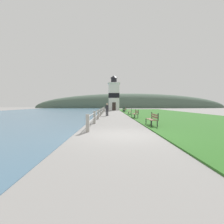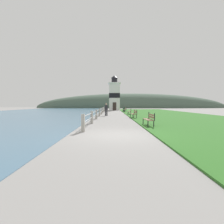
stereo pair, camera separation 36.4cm
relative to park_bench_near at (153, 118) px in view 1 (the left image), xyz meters
The scene contains 12 objects.
ground_plane 4.28m from the park_bench_near, 124.91° to the right, with size 160.00×160.00×0.00m, color gray.
grass_verge 15.04m from the park_bench_near, 68.83° to the left, with size 12.00×52.49×0.06m.
water_strip 21.87m from the park_bench_near, 140.14° to the left, with size 24.00×83.98×0.01m.
seawall_railing 12.60m from the park_bench_near, 109.40° to the left, with size 0.18×28.92×0.98m.
park_bench_near is the anchor object (origin of this frame).
park_bench_midway 6.98m from the park_bench_near, 91.38° to the left, with size 0.54×1.71×0.94m.
park_bench_far 13.81m from the park_bench_near, 89.68° to the left, with size 0.69×1.94×0.94m.
park_bench_by_lighthouse 21.56m from the park_bench_near, 90.18° to the left, with size 0.50×1.83×0.94m.
lighthouse 33.62m from the park_bench_near, 93.37° to the left, with size 3.13×3.13×8.98m.
person_strolling 11.28m from the park_bench_near, 107.28° to the left, with size 0.40×0.22×1.64m.
trash_bin 23.40m from the park_bench_near, 90.38° to the left, with size 0.54×0.54×0.84m.
distant_hillside 61.76m from the park_bench_near, 84.83° to the left, with size 80.00×16.00×12.00m.
Camera 1 is at (-0.52, -8.57, 1.52)m, focal length 28.00 mm.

